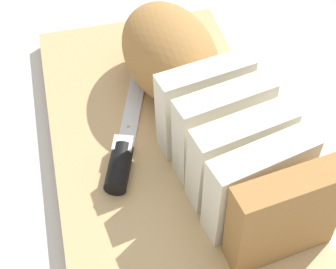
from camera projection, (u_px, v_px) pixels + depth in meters
name	position (u px, v px, depth m)	size (l,w,h in m)	color
ground_plane	(168.00, 164.00, 0.53)	(3.00, 3.00, 0.00)	beige
cutting_board	(168.00, 158.00, 0.52)	(0.48, 0.24, 0.02)	tan
bread_loaf	(199.00, 96.00, 0.50)	(0.34, 0.15, 0.10)	#A8753D
bread_knife	(124.00, 144.00, 0.51)	(0.24, 0.11, 0.02)	silver
crumb_near_knife	(128.00, 127.00, 0.53)	(0.00, 0.00, 0.00)	tan
crumb_near_loaf	(169.00, 154.00, 0.51)	(0.01, 0.01, 0.01)	tan
crumb_stray_left	(212.00, 151.00, 0.51)	(0.01, 0.01, 0.01)	tan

